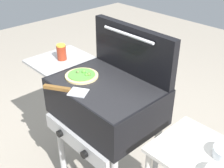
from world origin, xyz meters
TOP-DOWN VIEW (x-y plane):
  - grill at (-0.01, -0.00)m, footprint 0.96×0.53m
  - grill_lid_open at (0.00, 0.21)m, footprint 0.63×0.08m
  - pizza_veggie at (-0.17, -0.05)m, footprint 0.20×0.20m
  - sauce_jar at (-0.46, 0.01)m, footprint 0.06×0.06m
  - spatula at (-0.10, -0.22)m, footprint 0.25×0.18m

SIDE VIEW (x-z plane):
  - grill at x=-0.01m, z-range 0.31..1.21m
  - spatula at x=-0.10m, z-range 0.90..0.92m
  - pizza_veggie at x=-0.17m, z-range 0.89..0.93m
  - sauce_jar at x=-0.46m, z-range 0.90..1.01m
  - grill_lid_open at x=0.00m, z-range 0.90..1.20m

